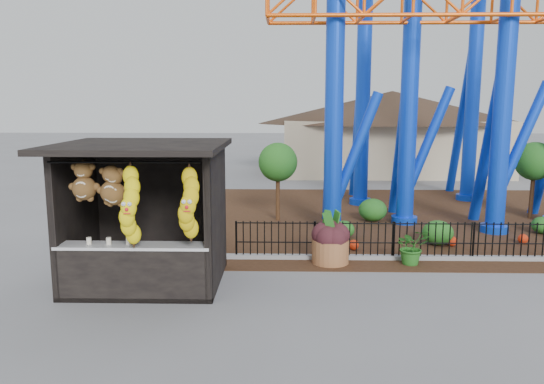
{
  "coord_description": "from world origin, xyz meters",
  "views": [
    {
      "loc": [
        0.03,
        -10.08,
        3.96
      ],
      "look_at": [
        -0.25,
        1.5,
        2.0
      ],
      "focal_mm": 35.0,
      "sensor_mm": 36.0,
      "label": 1
    }
  ],
  "objects_px": {
    "prize_booth": "(143,218)",
    "potted_plant": "(412,247)",
    "terracotta_planter": "(330,251)",
    "roller_coaster": "(439,26)"
  },
  "relations": [
    {
      "from": "prize_booth",
      "to": "roller_coaster",
      "type": "distance_m",
      "value": 11.99
    },
    {
      "from": "terracotta_planter",
      "to": "potted_plant",
      "type": "relative_size",
      "value": 1.02
    },
    {
      "from": "prize_booth",
      "to": "potted_plant",
      "type": "bearing_deg",
      "value": 16.0
    },
    {
      "from": "prize_booth",
      "to": "terracotta_planter",
      "type": "bearing_deg",
      "value": 23.5
    },
    {
      "from": "roller_coaster",
      "to": "terracotta_planter",
      "type": "relative_size",
      "value": 11.98
    },
    {
      "from": "prize_booth",
      "to": "potted_plant",
      "type": "distance_m",
      "value": 6.51
    },
    {
      "from": "roller_coaster",
      "to": "terracotta_planter",
      "type": "bearing_deg",
      "value": -125.51
    },
    {
      "from": "terracotta_planter",
      "to": "potted_plant",
      "type": "distance_m",
      "value": 2.01
    },
    {
      "from": "roller_coaster",
      "to": "potted_plant",
      "type": "xyz_separation_m",
      "value": [
        -1.94,
        -5.57,
        -5.99
      ]
    },
    {
      "from": "terracotta_planter",
      "to": "prize_booth",
      "type": "bearing_deg",
      "value": -156.5
    }
  ]
}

